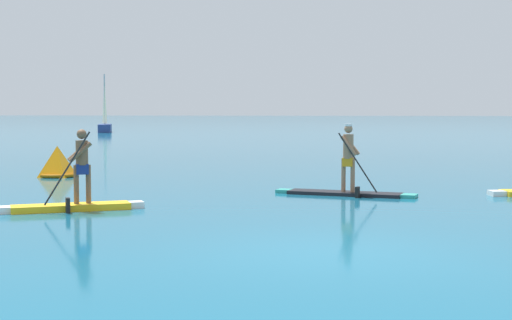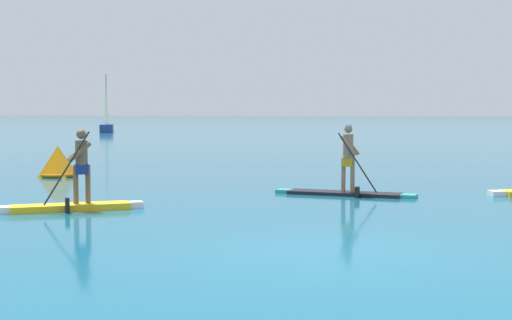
{
  "view_description": "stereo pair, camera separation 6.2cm",
  "coord_description": "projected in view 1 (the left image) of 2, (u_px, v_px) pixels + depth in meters",
  "views": [
    {
      "loc": [
        0.45,
        -11.86,
        2.18
      ],
      "look_at": [
        -2.28,
        8.78,
        0.79
      ],
      "focal_mm": 54.37,
      "sensor_mm": 36.0,
      "label": 1
    },
    {
      "loc": [
        0.52,
        -11.86,
        2.18
      ],
      "look_at": [
        -2.28,
        8.78,
        0.79
      ],
      "focal_mm": 54.37,
      "sensor_mm": 36.0,
      "label": 2
    }
  ],
  "objects": [
    {
      "name": "sailboat_left_horizon",
      "position": [
        105.0,
        124.0,
        71.41
      ],
      "size": [
        2.3,
        4.49,
        5.33
      ],
      "rotation": [
        0.0,
        0.0,
        1.86
      ],
      "color": "navy",
      "rests_on": "ground"
    },
    {
      "name": "paddleboarder_near_left",
      "position": [
        73.0,
        195.0,
        16.57
      ],
      "size": [
        2.95,
        1.74,
        1.74
      ],
      "rotation": [
        0.0,
        0.0,
        3.61
      ],
      "color": "yellow",
      "rests_on": "ground"
    },
    {
      "name": "ground",
      "position": [
        328.0,
        250.0,
        11.94
      ],
      "size": [
        440.0,
        440.0,
        0.0
      ],
      "primitive_type": "plane",
      "color": "#145B7A"
    },
    {
      "name": "paddleboarder_mid_center",
      "position": [
        347.0,
        180.0,
        19.48
      ],
      "size": [
        3.6,
        1.33,
        1.85
      ],
      "rotation": [
        0.0,
        0.0,
        -0.24
      ],
      "color": "black",
      "rests_on": "ground"
    },
    {
      "name": "race_marker_buoy",
      "position": [
        57.0,
        163.0,
        24.69
      ],
      "size": [
        1.33,
        1.33,
        0.99
      ],
      "color": "orange",
      "rests_on": "ground"
    }
  ]
}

